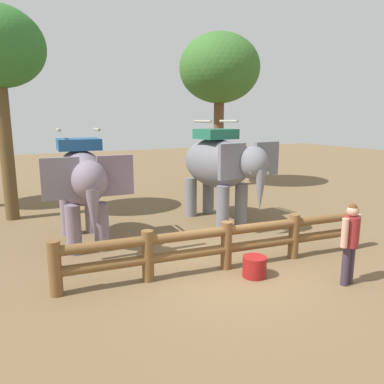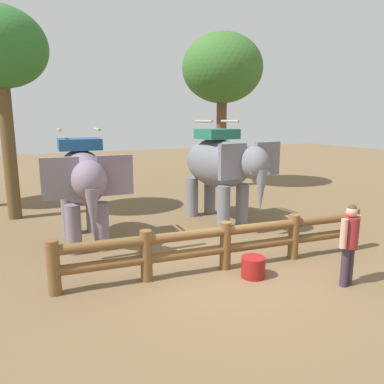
% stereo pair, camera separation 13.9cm
% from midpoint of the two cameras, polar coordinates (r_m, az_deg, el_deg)
% --- Properties ---
extents(ground_plane, '(60.00, 60.00, 0.00)m').
position_cam_midpoint_polar(ground_plane, '(8.15, 5.55, -12.09)').
color(ground_plane, brown).
extents(log_fence, '(7.18, 0.88, 1.05)m').
position_cam_midpoint_polar(log_fence, '(8.10, 4.81, -7.62)').
color(log_fence, brown).
rests_on(log_fence, ground).
extents(elephant_near_left, '(1.98, 3.46, 2.97)m').
position_cam_midpoint_polar(elephant_near_left, '(9.75, -16.92, 1.63)').
color(elephant_near_left, slate).
rests_on(elephant_near_left, ground).
extents(elephant_center, '(2.10, 3.72, 3.16)m').
position_cam_midpoint_polar(elephant_center, '(11.45, 3.97, 4.01)').
color(elephant_center, slate).
rests_on(elephant_center, ground).
extents(tourist_woman_in_black, '(0.57, 0.38, 1.63)m').
position_cam_midpoint_polar(tourist_woman_in_black, '(7.82, 22.63, -6.57)').
color(tourist_woman_in_black, '#372C3C').
rests_on(tourist_woman_in_black, ground).
extents(tree_far_right, '(3.61, 3.61, 6.93)m').
position_cam_midpoint_polar(tree_far_right, '(17.55, 3.99, 18.18)').
color(tree_far_right, brown).
rests_on(tree_far_right, ground).
extents(feed_bucket, '(0.49, 0.49, 0.43)m').
position_cam_midpoint_polar(feed_bucket, '(7.91, 9.06, -11.24)').
color(feed_bucket, maroon).
rests_on(feed_bucket, ground).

